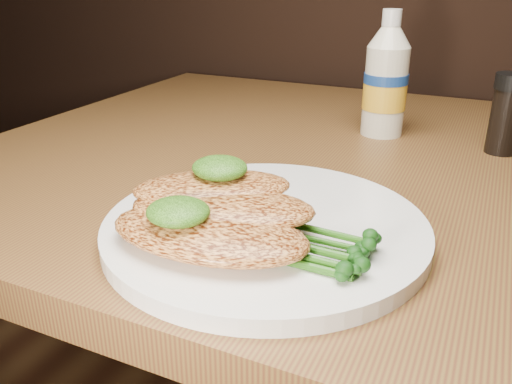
% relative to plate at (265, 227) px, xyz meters
% --- Properties ---
extents(plate, '(0.29, 0.29, 0.02)m').
position_rel_plate_xyz_m(plate, '(0.00, 0.00, 0.00)').
color(plate, white).
rests_on(plate, dining_table).
extents(chicken_front, '(0.18, 0.10, 0.03)m').
position_rel_plate_xyz_m(chicken_front, '(-0.02, -0.07, 0.02)').
color(chicken_front, '#DE9046').
rests_on(chicken_front, plate).
extents(chicken_mid, '(0.18, 0.12, 0.02)m').
position_rel_plate_xyz_m(chicken_mid, '(-0.02, -0.03, 0.03)').
color(chicken_mid, '#DE9046').
rests_on(chicken_mid, plate).
extents(chicken_back, '(0.16, 0.14, 0.02)m').
position_rel_plate_xyz_m(chicken_back, '(-0.05, -0.01, 0.04)').
color(chicken_back, '#DE9046').
rests_on(chicken_back, plate).
extents(pesto_front, '(0.06, 0.06, 0.02)m').
position_rel_plate_xyz_m(pesto_front, '(-0.04, -0.08, 0.04)').
color(pesto_front, black).
rests_on(pesto_front, chicken_front).
extents(pesto_back, '(0.05, 0.05, 0.02)m').
position_rel_plate_xyz_m(pesto_back, '(-0.04, -0.01, 0.05)').
color(pesto_back, black).
rests_on(pesto_back, chicken_back).
extents(broccolini_bundle, '(0.16, 0.14, 0.02)m').
position_rel_plate_xyz_m(broccolini_bundle, '(0.05, -0.04, 0.02)').
color(broccolini_bundle, '#245713').
rests_on(broccolini_bundle, plate).
extents(mayo_bottle, '(0.07, 0.07, 0.17)m').
position_rel_plate_xyz_m(mayo_bottle, '(0.03, 0.36, 0.08)').
color(mayo_bottle, beige).
rests_on(mayo_bottle, dining_table).
extents(pepper_grinder, '(0.05, 0.05, 0.10)m').
position_rel_plate_xyz_m(pepper_grinder, '(0.19, 0.34, 0.04)').
color(pepper_grinder, black).
rests_on(pepper_grinder, dining_table).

